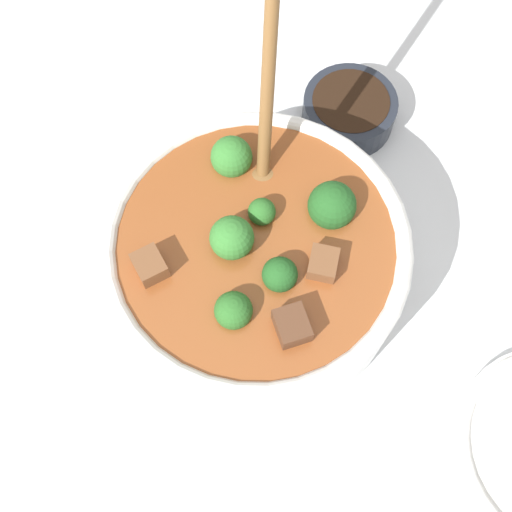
% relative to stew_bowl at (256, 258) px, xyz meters
% --- Properties ---
extents(ground_plane, '(4.00, 4.00, 0.00)m').
position_rel_stew_bowl_xyz_m(ground_plane, '(0.00, 0.00, -0.06)').
color(ground_plane, silver).
extents(stew_bowl, '(0.28, 0.32, 0.31)m').
position_rel_stew_bowl_xyz_m(stew_bowl, '(0.00, 0.00, 0.00)').
color(stew_bowl, white).
rests_on(stew_bowl, ground_plane).
extents(condiment_bowl, '(0.10, 0.10, 0.04)m').
position_rel_stew_bowl_xyz_m(condiment_bowl, '(-0.12, -0.19, -0.04)').
color(condiment_bowl, '#232833').
rests_on(condiment_bowl, ground_plane).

